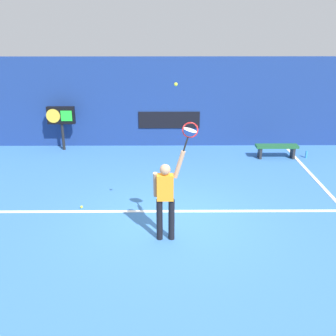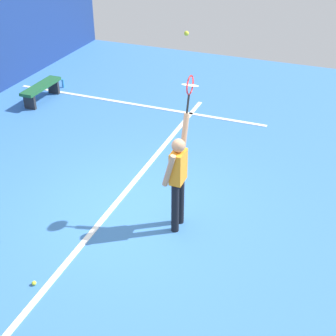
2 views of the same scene
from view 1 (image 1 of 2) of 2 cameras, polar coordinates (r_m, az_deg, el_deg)
name	(u,v)px [view 1 (image 1 of 2)]	position (r m, az deg, el deg)	size (l,w,h in m)	color
ground_plane	(171,220)	(9.44, 0.49, -7.37)	(18.00, 18.00, 0.00)	#3870B2
back_wall	(169,102)	(14.51, 0.15, 9.30)	(18.00, 0.20, 3.16)	navy
sponsor_banner_center	(169,120)	(14.53, 0.16, 6.82)	(2.20, 0.03, 0.60)	black
court_baseline	(171,211)	(9.82, 0.45, -6.15)	(10.00, 0.10, 0.01)	white
court_sideline	(321,185)	(12.07, 20.94, -2.33)	(0.10, 7.00, 0.01)	white
tennis_player	(166,195)	(8.23, -0.36, -3.92)	(0.65, 0.31, 1.98)	black
tennis_racket	(190,132)	(7.78, 3.10, 5.17)	(0.39, 0.27, 0.63)	black
tennis_ball	(176,84)	(7.55, 1.12, 11.79)	(0.07, 0.07, 0.07)	#CCE033
scoreboard_clock	(61,117)	(14.51, -14.94, 7.00)	(0.96, 0.20, 1.55)	black
court_bench	(277,148)	(13.87, 15.16, 2.72)	(1.40, 0.36, 0.45)	#1E592D
water_bottle	(306,154)	(14.24, 19.02, 1.84)	(0.07, 0.07, 0.24)	#338CD8
spare_ball	(82,207)	(10.20, -12.17, -5.42)	(0.07, 0.07, 0.07)	#CCE033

